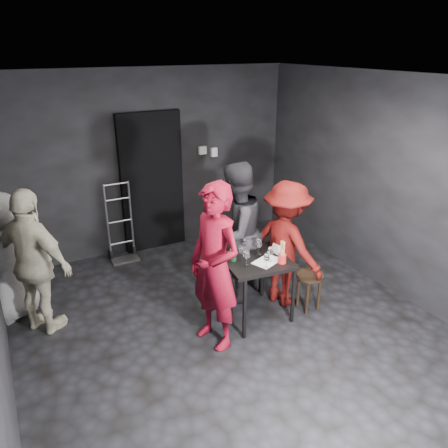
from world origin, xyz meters
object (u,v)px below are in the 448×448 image
tasting_table (255,266)px  woman_black (235,222)px  bystander_cream (34,256)px  breadstick_cup (282,252)px  bystander_grey (6,255)px  man_maroon (286,242)px  server_red (215,252)px  stool (310,282)px  wine_bottle (233,251)px  hand_truck (123,245)px

tasting_table → woman_black: (0.00, 0.48, 0.37)m
tasting_table → bystander_cream: (-2.21, 0.88, 0.26)m
breadstick_cup → bystander_grey: bearing=150.0°
man_maroon → breadstick_cup: bearing=124.0°
server_red → tasting_table: bearing=94.4°
tasting_table → server_red: size_ratio=0.35×
breadstick_cup → stool: bearing=4.5°
stool → woman_black: size_ratio=0.23×
man_maroon → wine_bottle: man_maroon is taller
tasting_table → wine_bottle: (-0.24, 0.07, 0.22)m
stool → woman_black: 1.14m
woman_black → bystander_grey: woman_black is taller
tasting_table → wine_bottle: size_ratio=2.44×
hand_truck → bystander_grey: 1.84m
man_maroon → breadstick_cup: 0.43m
server_red → woman_black: 0.93m
man_maroon → wine_bottle: (-0.73, -0.02, 0.06)m
tasting_table → wine_bottle: bearing=163.0°
woman_black → bystander_cream: 2.25m
stool → bystander_grey: bystander_grey is taller
woman_black → bystander_grey: (-2.48, 0.84, -0.23)m
woman_black → wine_bottle: size_ratio=6.63×
man_maroon → woman_black: bearing=37.0°
tasting_table → bystander_grey: size_ratio=0.48×
hand_truck → breadstick_cup: bearing=-64.1°
server_red → wine_bottle: bearing=112.9°
woman_black → wine_bottle: 0.50m
woman_black → server_red: bearing=23.3°
bystander_cream → stool: bearing=-148.3°
stool → wine_bottle: size_ratio=1.53×
breadstick_cup → wine_bottle: bearing=146.2°
woman_black → man_maroon: size_ratio=1.26×
stool → man_maroon: (-0.17, 0.28, 0.44)m
hand_truck → stool: 2.86m
tasting_table → bystander_cream: bearing=158.4°
stool → woman_black: woman_black is taller
bystander_cream → server_red: bearing=-162.3°
man_maroon → stool: bearing=-163.8°
wine_bottle → breadstick_cup: bearing=-33.8°
stool → man_maroon: bearing=120.5°
hand_truck → server_red: size_ratio=0.55×
man_maroon → bystander_grey: bearing=53.2°
woman_black → bystander_cream: woman_black is taller
stool → man_maroon: 0.55m
bystander_grey → wine_bottle: bystander_grey is taller
server_red → breadstick_cup: size_ratio=7.55×
stool → wine_bottle: bearing=163.6°
server_red → woman_black: size_ratio=1.05×
woman_black → stool: bearing=109.3°
hand_truck → bystander_grey: bystander_grey is taller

